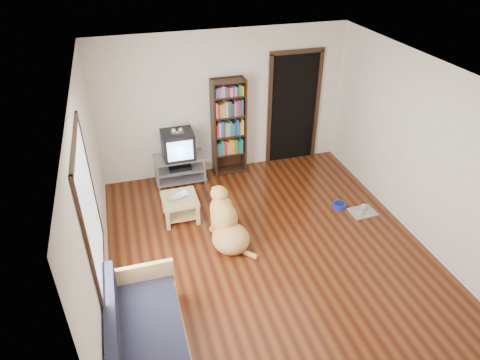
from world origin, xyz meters
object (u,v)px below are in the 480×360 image
object	(u,v)px
bookshelf	(229,123)
laptop	(180,198)
coffee_table	(180,204)
dog_bowl	(339,205)
dog	(226,224)
tv_stand	(180,168)
crt_tv	(178,144)
sofa	(146,346)
grey_rag	(363,212)

from	to	relation	value
bookshelf	laptop	bearing A→B (deg)	-132.19
laptop	coffee_table	xyz separation A→B (m)	(-0.00, 0.03, -0.13)
dog_bowl	dog	xyz separation A→B (m)	(-2.03, -0.32, 0.28)
tv_stand	coffee_table	size ratio (longest dim) A/B	1.64
dog_bowl	tv_stand	world-z (taller)	tv_stand
dog_bowl	dog	world-z (taller)	dog
tv_stand	crt_tv	size ratio (longest dim) A/B	1.55
laptop	tv_stand	size ratio (longest dim) A/B	0.39
dog	sofa	bearing A→B (deg)	-127.91
crt_tv	dog	world-z (taller)	crt_tv
bookshelf	sofa	xyz separation A→B (m)	(-1.92, -3.72, -0.74)
dog_bowl	tv_stand	distance (m)	2.89
grey_rag	crt_tv	world-z (taller)	crt_tv
laptop	dog_bowl	size ratio (longest dim) A/B	1.59
grey_rag	coffee_table	xyz separation A→B (m)	(-2.89, 0.71, 0.27)
bookshelf	grey_rag	bearing A→B (deg)	-47.87
dog_bowl	crt_tv	world-z (taller)	crt_tv
tv_stand	bookshelf	xyz separation A→B (m)	(0.95, 0.09, 0.73)
coffee_table	dog	distance (m)	0.95
dog_bowl	sofa	distance (m)	3.95
crt_tv	tv_stand	bearing A→B (deg)	-90.00
sofa	tv_stand	bearing A→B (deg)	74.98
dog_bowl	grey_rag	xyz separation A→B (m)	(0.30, -0.25, -0.03)
dog_bowl	tv_stand	bearing A→B (deg)	146.46
tv_stand	sofa	xyz separation A→B (m)	(-0.97, -3.63, -0.01)
crt_tv	bookshelf	xyz separation A→B (m)	(0.95, 0.07, 0.26)
grey_rag	tv_stand	xyz separation A→B (m)	(-2.70, 1.84, 0.25)
laptop	tv_stand	bearing A→B (deg)	62.14
laptop	crt_tv	size ratio (longest dim) A/B	0.60
grey_rag	bookshelf	xyz separation A→B (m)	(-1.75, 1.93, 0.99)
sofa	dog	size ratio (longest dim) A/B	1.78
grey_rag	tv_stand	size ratio (longest dim) A/B	0.44
dog_bowl	crt_tv	distance (m)	2.98
dog_bowl	bookshelf	distance (m)	2.42
dog	crt_tv	bearing A→B (deg)	100.79
grey_rag	coffee_table	world-z (taller)	coffee_table
tv_stand	sofa	bearing A→B (deg)	-105.02
grey_rag	bookshelf	world-z (taller)	bookshelf
tv_stand	dog	distance (m)	1.94
dog_bowl	laptop	bearing A→B (deg)	170.68
dog	dog_bowl	bearing A→B (deg)	8.88
tv_stand	crt_tv	world-z (taller)	crt_tv
tv_stand	sofa	distance (m)	3.76
dog_bowl	bookshelf	size ratio (longest dim) A/B	0.12
grey_rag	tv_stand	world-z (taller)	tv_stand
coffee_table	dog	size ratio (longest dim) A/B	0.55
sofa	dog_bowl	bearing A→B (deg)	31.17
bookshelf	sofa	size ratio (longest dim) A/B	1.00
tv_stand	bookshelf	size ratio (longest dim) A/B	0.50
dog	grey_rag	bearing A→B (deg)	1.65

